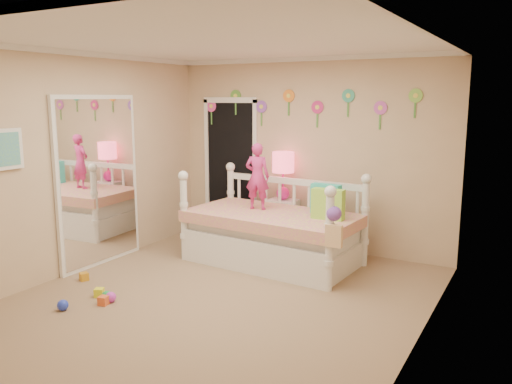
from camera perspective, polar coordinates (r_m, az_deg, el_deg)
The scene contains 18 objects.
floor at distance 5.53m, azimuth -4.02°, elevation -11.66°, with size 4.00×4.50×0.01m, color #7F684C.
ceiling at distance 5.16m, azimuth -4.40°, elevation 16.21°, with size 4.00×4.50×0.01m, color white.
back_wall at distance 7.16m, azimuth 5.77°, elevation 4.12°, with size 4.00×0.01×2.60m, color tan.
left_wall at distance 6.50m, azimuth -19.13°, elevation 2.96°, with size 0.01×4.50×2.60m, color tan.
right_wall at distance 4.43m, azimuth 17.98°, elevation -0.19°, with size 0.01×4.50×2.60m, color tan.
crown_molding at distance 5.15m, azimuth -4.40°, elevation 15.88°, with size 4.00×4.50×0.06m, color white, non-canonical shape.
daybed at distance 6.53m, azimuth 1.84°, elevation -2.80°, with size 2.16×1.16×1.17m, color white, non-canonical shape.
pillow_turquoise at distance 6.47m, azimuth 7.67°, elevation -0.76°, with size 0.37×0.13×0.37m, color #25B9BB.
pillow_lime at distance 6.17m, azimuth 7.90°, elevation -1.32°, with size 0.38×0.14×0.36m, color #96DA42.
child at distance 6.62m, azimuth 0.15°, elevation 1.72°, with size 0.31×0.20×0.85m, color #CE2E80.
nightstand at distance 7.28m, azimuth 2.94°, elevation -3.44°, with size 0.40×0.31×0.67m, color white.
table_lamp at distance 7.14m, azimuth 3.00°, elevation 2.62°, with size 0.30×0.30×0.66m.
closet_doorway at distance 7.75m, azimuth -2.82°, elevation 2.66°, with size 0.90×0.04×2.07m, color black.
flower_decals at distance 7.14m, azimuth 5.15°, elevation 9.26°, with size 3.40×0.02×0.50m, color #B2668C, non-canonical shape.
mirror_closet at distance 6.70m, azimuth -16.87°, elevation 1.14°, with size 0.07×1.30×2.10m, color white.
wall_picture at distance 5.89m, azimuth -25.61°, elevation 4.26°, with size 0.05×0.34×0.42m, color white.
hanging_bag at distance 5.56m, azimuth 8.43°, elevation -3.91°, with size 0.20×0.16×0.36m, color beige, non-canonical shape.
toy_scatter at distance 5.96m, azimuth -17.05°, elevation -9.89°, with size 0.80×1.30×0.11m, color #996666, non-canonical shape.
Camera 1 is at (2.83, -4.28, 2.07)m, focal length 36.49 mm.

